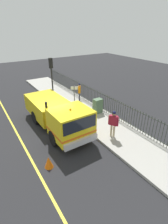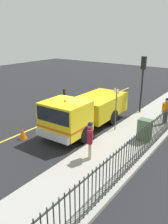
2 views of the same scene
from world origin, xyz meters
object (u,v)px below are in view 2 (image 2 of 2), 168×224
at_px(pedestrian_distant, 166,108).
at_px(street_sign, 116,104).
at_px(work_truck, 83,111).
at_px(worker_standing, 90,137).
at_px(utility_cabinet, 145,130).
at_px(traffic_light_near, 143,73).
at_px(traffic_cone, 23,133).

height_order(pedestrian_distant, street_sign, street_sign).
height_order(work_truck, worker_standing, work_truck).
xyz_separation_m(pedestrian_distant, street_sign, (-2.04, -2.67, 0.55)).
xyz_separation_m(worker_standing, pedestrian_distant, (1.38, 6.21, -0.07)).
bearing_deg(worker_standing, street_sign, -19.49).
bearing_deg(worker_standing, utility_cabinet, -51.19).
relative_size(work_truck, pedestrian_distant, 3.97).
bearing_deg(street_sign, utility_cabinet, -9.71).
xyz_separation_m(traffic_light_near, utility_cabinet, (1.98, -4.11, -2.18)).
height_order(worker_standing, traffic_cone, worker_standing).
bearing_deg(work_truck, traffic_light_near, -110.53).
bearing_deg(utility_cabinet, traffic_cone, -148.56).
bearing_deg(pedestrian_distant, traffic_cone, 172.66).
distance_m(work_truck, traffic_cone, 3.65).
distance_m(pedestrian_distant, utility_cabinet, 3.03).
relative_size(pedestrian_distant, traffic_light_near, 0.42).
height_order(utility_cabinet, street_sign, street_sign).
height_order(worker_standing, utility_cabinet, worker_standing).
bearing_deg(traffic_light_near, worker_standing, 99.02).
bearing_deg(traffic_cone, street_sign, 45.47).
bearing_deg(traffic_cone, worker_standing, 2.60).
bearing_deg(utility_cabinet, work_truck, -172.24).
relative_size(pedestrian_distant, traffic_cone, 2.61).
xyz_separation_m(work_truck, pedestrian_distant, (3.73, 3.48, -0.05)).
bearing_deg(pedestrian_distant, worker_standing, -158.09).
relative_size(traffic_cone, street_sign, 0.25).
bearing_deg(work_truck, worker_standing, 129.69).
bearing_deg(street_sign, worker_standing, -79.43).
bearing_deg(traffic_cone, pedestrian_distant, 48.26).
xyz_separation_m(pedestrian_distant, traffic_cone, (-5.72, -6.41, -0.85)).
distance_m(worker_standing, street_sign, 3.64).
bearing_deg(traffic_light_near, utility_cabinet, 119.00).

